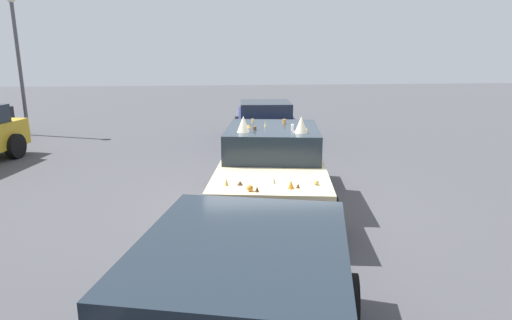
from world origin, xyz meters
name	(u,v)px	position (x,y,z in m)	size (l,w,h in m)	color
ground_plane	(272,206)	(0.00, 0.00, 0.00)	(60.00, 60.00, 0.00)	#47474C
art_car_decorated	(272,167)	(0.05, -0.01, 0.74)	(4.62, 2.59, 1.76)	beige
parked_sedan_far_right	(265,122)	(5.94, -0.59, 0.66)	(4.15, 2.15, 1.30)	navy
lot_lamp_post	(18,53)	(7.96, 7.51, 2.79)	(0.28, 0.28, 4.65)	#4C4C51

